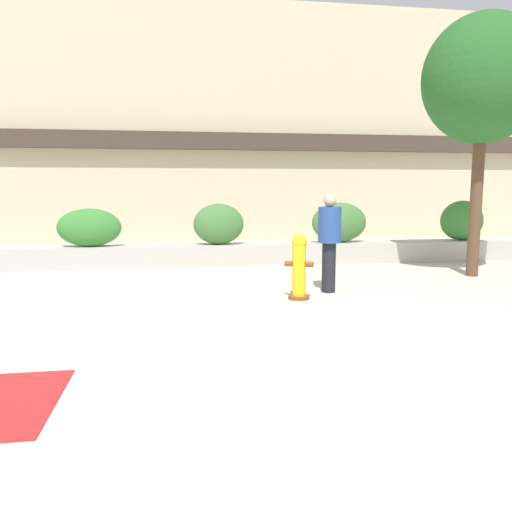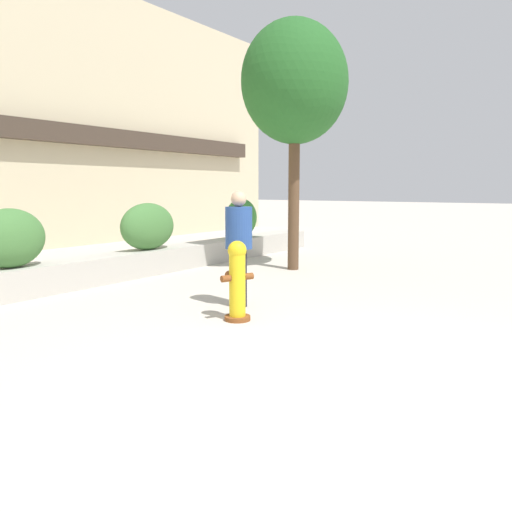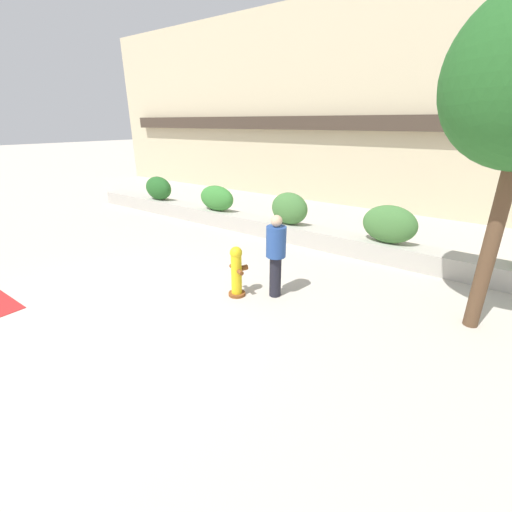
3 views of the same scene
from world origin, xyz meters
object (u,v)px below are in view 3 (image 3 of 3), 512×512
Objects in this scene: hedge_bush_2 at (289,208)px; fire_hydrant at (237,271)px; hedge_bush_3 at (390,224)px; hedge_bush_0 at (158,188)px; hedge_bush_1 at (217,198)px; pedestrian at (276,251)px.

hedge_bush_2 is 1.09× the size of fire_hydrant.
hedge_bush_0 is at bearing 180.00° from hedge_bush_3.
hedge_bush_2 is at bearing 0.00° from hedge_bush_1.
pedestrian is at bearing -110.91° from hedge_bush_3.
pedestrian is at bearing -23.38° from hedge_bush_0.
hedge_bush_1 is 5.48m from fire_hydrant.
fire_hydrant is (3.94, -3.79, -0.38)m from hedge_bush_1.
fire_hydrant is (7.04, -3.79, -0.40)m from hedge_bush_0.
pedestrian reaches higher than hedge_bush_1.
hedge_bush_2 is (2.93, 0.00, 0.05)m from hedge_bush_1.
pedestrian reaches higher than fire_hydrant.
hedge_bush_1 reaches higher than fire_hydrant.
hedge_bush_0 is 0.92× the size of hedge_bush_1.
hedge_bush_0 is at bearing 156.62° from pedestrian.
hedge_bush_1 is 2.93m from hedge_bush_2.
hedge_bush_2 is at bearing 180.00° from hedge_bush_3.
hedge_bush_0 is 1.20× the size of fire_hydrant.
hedge_bush_3 reaches higher than hedge_bush_0.
fire_hydrant is 0.62× the size of pedestrian.
hedge_bush_1 is 0.82× the size of pedestrian.
pedestrian is at bearing -63.38° from hedge_bush_2.
hedge_bush_3 is at bearing 0.00° from hedge_bush_1.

